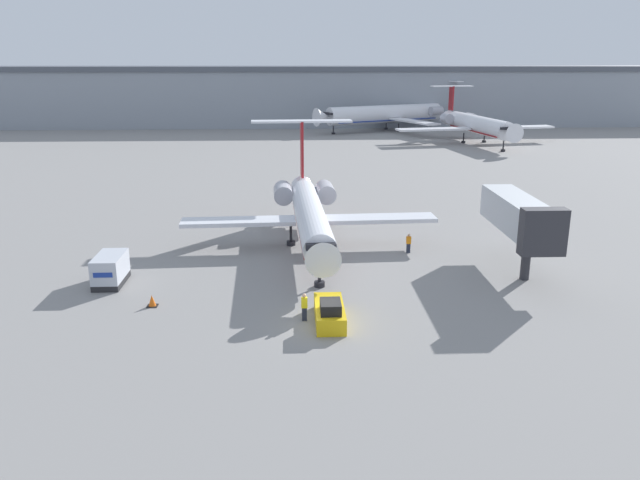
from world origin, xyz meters
The scene contains 11 objects.
ground_plane centered at (0.00, 0.00, 0.00)m, with size 600.00×600.00×0.00m, color gray.
terminal_building centered at (0.00, 120.00, 7.11)m, with size 180.00×16.80×14.16m.
airplane_main centered at (-0.57, 17.65, 3.17)m, with size 22.68×25.47×10.14m.
pushback_tug centered at (0.25, 0.65, 0.66)m, with size 1.85×4.85×1.78m.
luggage_cart centered at (-15.74, 8.38, 1.12)m, with size 1.96×3.79×2.24m.
worker_near_tug centered at (-1.37, 0.89, 0.99)m, with size 0.40×0.26×1.87m.
worker_by_wing centered at (7.97, 15.04, 0.89)m, with size 0.40×0.24×1.70m.
traffic_cone_left centered at (-11.73, 3.78, 0.39)m, with size 0.72×0.72×0.82m.
airplane_parked_far_left centered at (19.95, 106.83, 3.82)m, with size 35.26×31.67×10.92m.
airplane_parked_far_right centered at (34.02, 85.11, 3.67)m, with size 32.21×29.63×10.45m.
jet_bridge centered at (15.66, 10.04, 4.44)m, with size 3.20×11.27×6.19m.
Camera 1 is at (-2.03, -36.34, 16.44)m, focal length 35.00 mm.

